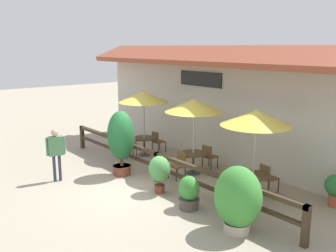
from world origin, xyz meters
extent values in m
plane|color=#9E937F|center=(0.00, 0.00, 0.00)|extent=(60.00, 60.00, 0.00)
cube|color=#BCB7A8|center=(0.00, 4.20, 1.80)|extent=(14.00, 0.40, 3.60)
cube|color=brown|center=(0.00, 3.65, 3.88)|extent=(14.28, 1.48, 0.70)
cube|color=black|center=(-1.13, 3.97, 3.00)|extent=(2.14, 0.04, 0.54)
cube|color=#3D2D1E|center=(0.00, 1.05, 0.89)|extent=(10.40, 0.14, 0.11)
cube|color=#3D2D1E|center=(0.00, 1.05, 0.47)|extent=(10.40, 0.10, 0.09)
cube|color=#3D2D1E|center=(-5.13, 1.05, 0.47)|extent=(0.14, 0.14, 0.95)
cube|color=#3D2D1E|center=(0.00, 1.05, 0.47)|extent=(0.14, 0.14, 0.95)
cube|color=#3D2D1E|center=(5.13, 1.05, 0.47)|extent=(0.14, 0.14, 0.95)
cylinder|color=#B7B2A8|center=(-2.64, 2.45, 1.08)|extent=(0.06, 0.06, 2.16)
cone|color=#EAD64C|center=(-2.64, 2.45, 2.31)|extent=(1.92, 1.92, 0.42)
sphere|color=#B2ADA3|center=(-2.64, 2.45, 2.52)|extent=(0.07, 0.07, 0.07)
cylinder|color=#4C3826|center=(-2.64, 2.45, 0.69)|extent=(0.89, 0.89, 0.05)
cylinder|color=#333333|center=(-2.64, 2.45, 0.33)|extent=(0.07, 0.07, 0.66)
cylinder|color=#333333|center=(-2.64, 2.45, 0.01)|extent=(0.49, 0.49, 0.03)
cube|color=brown|center=(-2.58, 1.74, 0.43)|extent=(0.51, 0.51, 0.05)
cube|color=brown|center=(-2.54, 1.93, 0.66)|extent=(0.40, 0.13, 0.40)
cylinder|color=#2D2D2D|center=(-2.82, 1.61, 0.20)|extent=(0.04, 0.04, 0.41)
cylinder|color=#2D2D2D|center=(-2.45, 1.51, 0.20)|extent=(0.04, 0.04, 0.41)
cylinder|color=#2D2D2D|center=(-2.72, 1.97, 0.20)|extent=(0.04, 0.04, 0.41)
cylinder|color=#2D2D2D|center=(-2.35, 1.88, 0.20)|extent=(0.04, 0.04, 0.41)
cube|color=brown|center=(-2.62, 3.16, 0.43)|extent=(0.43, 0.43, 0.05)
cube|color=brown|center=(-2.62, 2.97, 0.66)|extent=(0.40, 0.05, 0.40)
cylinder|color=#2D2D2D|center=(-2.44, 3.36, 0.20)|extent=(0.04, 0.04, 0.41)
cylinder|color=#2D2D2D|center=(-2.82, 3.35, 0.20)|extent=(0.04, 0.04, 0.41)
cylinder|color=#2D2D2D|center=(-2.43, 2.98, 0.20)|extent=(0.04, 0.04, 0.41)
cylinder|color=#2D2D2D|center=(-2.81, 2.97, 0.20)|extent=(0.04, 0.04, 0.41)
cylinder|color=#B7B2A8|center=(0.14, 2.47, 1.08)|extent=(0.06, 0.06, 2.16)
cone|color=#EAD64C|center=(0.14, 2.47, 2.31)|extent=(1.92, 1.92, 0.42)
sphere|color=#B2ADA3|center=(0.14, 2.47, 2.52)|extent=(0.07, 0.07, 0.07)
cylinder|color=#4C3826|center=(0.14, 2.47, 0.69)|extent=(0.89, 0.89, 0.05)
cylinder|color=#333333|center=(0.14, 2.47, 0.33)|extent=(0.07, 0.07, 0.66)
cylinder|color=#333333|center=(0.14, 2.47, 0.01)|extent=(0.49, 0.49, 0.03)
cube|color=brown|center=(0.21, 1.69, 0.43)|extent=(0.43, 0.43, 0.05)
cube|color=brown|center=(0.21, 1.88, 0.66)|extent=(0.40, 0.05, 0.40)
cylinder|color=#2D2D2D|center=(0.03, 1.49, 0.20)|extent=(0.04, 0.04, 0.41)
cylinder|color=#2D2D2D|center=(0.41, 1.50, 0.20)|extent=(0.04, 0.04, 0.41)
cylinder|color=#2D2D2D|center=(0.02, 1.87, 0.20)|extent=(0.04, 0.04, 0.41)
cylinder|color=#2D2D2D|center=(0.40, 1.88, 0.20)|extent=(0.04, 0.04, 0.41)
cube|color=brown|center=(0.16, 3.26, 0.43)|extent=(0.47, 0.47, 0.05)
cube|color=brown|center=(0.18, 3.07, 0.66)|extent=(0.40, 0.09, 0.40)
cylinder|color=#2D2D2D|center=(0.32, 3.47, 0.20)|extent=(0.04, 0.04, 0.41)
cylinder|color=#2D2D2D|center=(-0.06, 3.42, 0.20)|extent=(0.04, 0.04, 0.41)
cylinder|color=#2D2D2D|center=(0.37, 3.10, 0.20)|extent=(0.04, 0.04, 0.41)
cylinder|color=#2D2D2D|center=(-0.01, 3.05, 0.20)|extent=(0.04, 0.04, 0.41)
cylinder|color=#B7B2A8|center=(2.78, 2.27, 1.08)|extent=(0.06, 0.06, 2.16)
cone|color=#EAD64C|center=(2.78, 2.27, 2.31)|extent=(1.92, 1.92, 0.42)
sphere|color=#B2ADA3|center=(2.78, 2.27, 2.52)|extent=(0.07, 0.07, 0.07)
cylinder|color=#4C3826|center=(2.78, 2.27, 0.69)|extent=(0.89, 0.89, 0.05)
cylinder|color=#333333|center=(2.78, 2.27, 0.33)|extent=(0.07, 0.07, 0.66)
cylinder|color=#333333|center=(2.78, 2.27, 0.01)|extent=(0.49, 0.49, 0.03)
cube|color=brown|center=(2.72, 1.52, 0.43)|extent=(0.46, 0.46, 0.05)
cube|color=brown|center=(2.74, 1.71, 0.66)|extent=(0.40, 0.08, 0.40)
cylinder|color=#2D2D2D|center=(2.51, 1.35, 0.20)|extent=(0.04, 0.04, 0.41)
cylinder|color=#2D2D2D|center=(2.88, 1.31, 0.20)|extent=(0.04, 0.04, 0.41)
cylinder|color=#2D2D2D|center=(2.55, 1.73, 0.20)|extent=(0.04, 0.04, 0.41)
cylinder|color=#2D2D2D|center=(2.92, 1.69, 0.20)|extent=(0.04, 0.04, 0.41)
cube|color=brown|center=(2.78, 3.03, 0.43)|extent=(0.48, 0.48, 0.05)
cube|color=brown|center=(2.76, 2.84, 0.66)|extent=(0.40, 0.09, 0.40)
cylinder|color=#2D2D2D|center=(3.00, 3.18, 0.20)|extent=(0.04, 0.04, 0.41)
cylinder|color=#2D2D2D|center=(2.62, 3.24, 0.20)|extent=(0.04, 0.04, 0.41)
cylinder|color=#2D2D2D|center=(2.94, 2.81, 0.20)|extent=(0.04, 0.04, 0.41)
cylinder|color=#2D2D2D|center=(2.57, 2.87, 0.20)|extent=(0.04, 0.04, 0.41)
cylinder|color=brown|center=(0.79, 0.53, 0.12)|extent=(0.28, 0.28, 0.24)
cylinder|color=brown|center=(0.79, 0.53, 0.22)|extent=(0.31, 0.31, 0.04)
cylinder|color=brown|center=(0.79, 0.53, 0.36)|extent=(0.05, 0.05, 0.23)
ellipsoid|color=#4C934C|center=(0.79, 0.53, 0.73)|extent=(0.67, 0.60, 0.76)
cylinder|color=brown|center=(-1.24, 0.52, 0.16)|extent=(0.58, 0.58, 0.32)
cylinder|color=brown|center=(-1.24, 0.52, 0.30)|extent=(0.62, 0.62, 0.04)
cylinder|color=brown|center=(-1.24, 0.52, 0.56)|extent=(0.10, 0.10, 0.49)
ellipsoid|color=#1E5B2D|center=(-1.24, 0.52, 1.35)|extent=(0.96, 0.86, 1.62)
cylinder|color=#B7AD99|center=(3.77, 0.45, 0.12)|extent=(0.59, 0.59, 0.25)
cylinder|color=#B7AD99|center=(3.77, 0.45, 0.23)|extent=(0.64, 0.64, 0.04)
ellipsoid|color=#3D8E38|center=(3.77, 0.45, 0.86)|extent=(1.13, 1.02, 1.43)
cylinder|color=#564C47|center=(2.14, 0.46, 0.14)|extent=(0.52, 0.52, 0.29)
cylinder|color=#564C47|center=(2.14, 0.46, 0.27)|extent=(0.56, 0.56, 0.04)
ellipsoid|color=#3D8E38|center=(2.14, 0.46, 0.56)|extent=(0.58, 0.52, 0.65)
cylinder|color=#9E4C33|center=(4.50, 3.55, 0.17)|extent=(0.31, 0.31, 0.33)
cylinder|color=#9E4C33|center=(4.50, 3.55, 0.31)|extent=(0.34, 0.34, 0.04)
ellipsoid|color=#287033|center=(4.50, 3.55, 0.59)|extent=(0.59, 0.53, 0.59)
cylinder|color=#2D334C|center=(-2.05, -1.46, 0.43)|extent=(0.09, 0.09, 0.85)
cylinder|color=#2D334C|center=(-2.01, -1.29, 0.43)|extent=(0.09, 0.09, 0.85)
cube|color=#4C7F56|center=(-2.03, -1.37, 1.15)|extent=(0.31, 0.50, 0.60)
cylinder|color=#4C7F56|center=(-2.09, -1.63, 1.15)|extent=(0.07, 0.07, 0.57)
cylinder|color=#4C7F56|center=(-1.97, -1.12, 1.15)|extent=(0.07, 0.07, 0.57)
sphere|color=tan|center=(-2.03, -1.37, 1.58)|extent=(0.23, 0.23, 0.23)
camera|label=1|loc=(8.91, -5.79, 4.18)|focal=40.00mm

